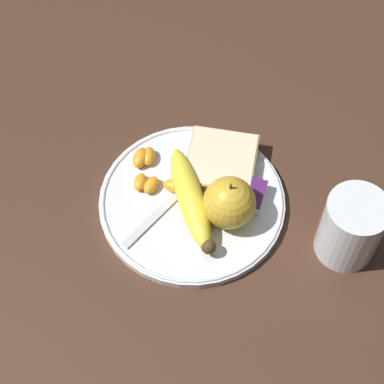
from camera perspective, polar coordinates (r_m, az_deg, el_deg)
ground_plane at (r=0.92m, az=0.00°, el=-1.07°), size 3.00×3.00×0.00m
plate at (r=0.91m, az=0.00°, el=-0.81°), size 0.26×0.26×0.01m
juice_glass at (r=0.87m, az=13.92°, el=-3.18°), size 0.08×0.08×0.10m
apple at (r=0.87m, az=3.33°, el=-0.96°), size 0.07×0.07×0.08m
banana at (r=0.89m, az=0.16°, el=-0.69°), size 0.16×0.12×0.04m
bread_slice at (r=0.93m, az=2.61°, el=2.70°), size 0.12×0.11×0.02m
fork at (r=0.91m, az=-1.16°, el=-0.08°), size 0.18×0.09×0.00m
jam_packet at (r=0.90m, az=5.13°, el=-0.28°), size 0.05×0.04×0.02m
orange_segment_0 at (r=0.92m, az=-4.59°, el=0.98°), size 0.03×0.02×0.02m
orange_segment_1 at (r=0.91m, az=-1.56°, el=0.53°), size 0.02×0.03×0.02m
orange_segment_2 at (r=0.94m, az=-3.88°, el=3.19°), size 0.03×0.03×0.02m
orange_segment_3 at (r=0.92m, az=-3.62°, el=0.69°), size 0.03×0.02×0.02m
orange_segment_4 at (r=0.94m, az=-4.61°, el=3.05°), size 0.04×0.02×0.02m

